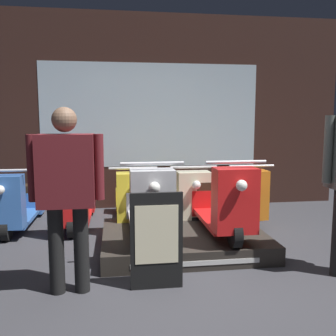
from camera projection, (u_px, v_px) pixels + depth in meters
ground_plane at (184, 282)px, 3.44m from camera, size 30.00×30.00×0.00m
shop_wall_back at (151, 112)px, 6.24m from camera, size 6.53×0.09×3.20m
display_platform at (183, 240)px, 4.35m from camera, size 1.85×1.41×0.20m
scooter_display_left at (148, 206)px, 4.16m from camera, size 0.61×1.58×0.89m
scooter_display_right at (220, 204)px, 4.28m from camera, size 0.61×1.58×0.89m
scooter_backrow_0 at (17, 204)px, 5.10m from camera, size 0.61×1.58×0.89m
scooter_backrow_1 at (76, 203)px, 5.21m from camera, size 0.61×1.58×0.89m
scooter_backrow_2 at (132, 201)px, 5.32m from camera, size 0.61×1.58×0.89m
scooter_backrow_3 at (186, 199)px, 5.42m from camera, size 0.61×1.58×0.89m
scooter_backrow_4 at (238, 198)px, 5.53m from camera, size 0.61×1.58×0.89m
person_left_browsing at (67, 185)px, 3.14m from camera, size 0.63×0.26×1.59m
price_sign_board at (157, 241)px, 3.27m from camera, size 0.46×0.04×0.87m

